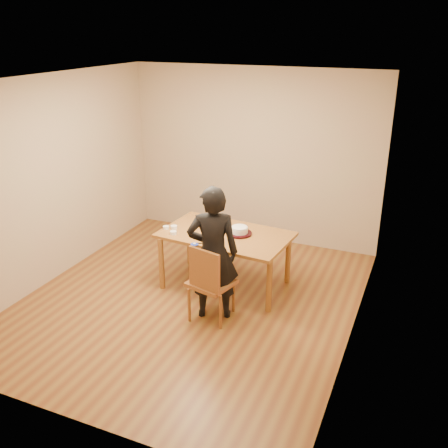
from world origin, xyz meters
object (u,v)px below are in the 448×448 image
at_px(dining_table, 226,235).
at_px(cake_plate, 239,233).
at_px(dining_chair, 212,283).
at_px(person, 213,253).
at_px(cake, 239,230).

bearing_deg(dining_table, cake_plate, 18.83).
distance_m(dining_chair, person, 0.37).
relative_size(dining_table, cake, 7.57).
distance_m(dining_chair, cake_plate, 0.88).
bearing_deg(cake, cake_plate, 0.00).
distance_m(dining_table, cake_plate, 0.18).
relative_size(dining_table, person, 1.01).
height_order(dining_chair, cake, cake).
bearing_deg(cake_plate, cake, 0.00).
height_order(dining_table, person, person).
height_order(cake_plate, person, person).
bearing_deg(dining_chair, cake, 102.46).
relative_size(cake, person, 0.13).
distance_m(cake_plate, cake, 0.05).
bearing_deg(dining_chair, cake_plate, 102.46).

